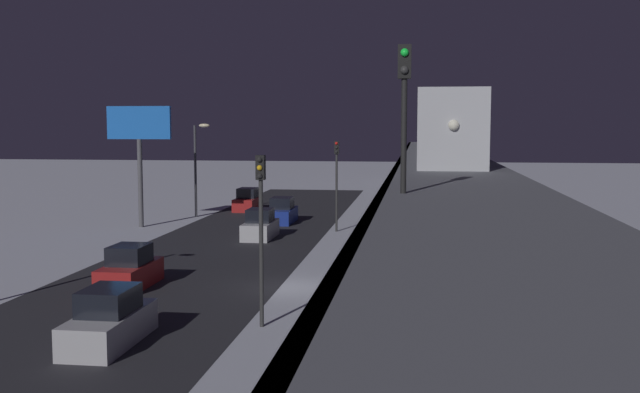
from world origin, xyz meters
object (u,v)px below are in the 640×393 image
sedan_red_2 (130,270)px  commercial_billboard (139,135)px  sedan_silver_3 (109,321)px  traffic_light_mid (337,172)px  sedan_silver_2 (260,226)px  sedan_red (248,201)px  traffic_light_near (261,215)px  subway_train (435,126)px  sedan_blue (282,212)px  rail_signal (404,93)px

sedan_red_2 → commercial_billboard: commercial_billboard is taller
sedan_silver_3 → traffic_light_mid: 28.26m
sedan_red_2 → sedan_silver_2: (-2.80, -15.33, 0.00)m
sedan_red → sedan_silver_3: bearing=96.6°
sedan_red → traffic_light_mid: size_ratio=0.70×
sedan_red → traffic_light_near: 38.18m
subway_train → traffic_light_near: subway_train is taller
sedan_red_2 → traffic_light_mid: size_ratio=0.65×
traffic_light_near → traffic_light_mid: size_ratio=1.00×
sedan_silver_3 → traffic_light_mid: bearing=80.4°
traffic_light_mid → commercial_billboard: bearing=-1.3°
sedan_silver_2 → sedan_blue: bearing=90.0°
sedan_red → commercial_billboard: (5.29, 11.72, 6.03)m
rail_signal → sedan_red_2: 19.05m
sedan_silver_2 → sedan_red: bearing=106.3°
subway_train → sedan_red_2: bearing=67.3°
rail_signal → sedan_silver_2: 29.98m
rail_signal → sedan_silver_2: rail_signal is taller
sedan_silver_2 → sedan_silver_3: (0.00, 23.93, -0.00)m
subway_train → traffic_light_mid: 17.74m
sedan_silver_2 → sedan_red_2: bearing=-100.3°
traffic_light_mid → sedan_red: bearing=-52.3°
sedan_blue → traffic_light_mid: (-4.70, 4.13, 3.40)m
sedan_red_2 → traffic_light_near: traffic_light_near is taller
rail_signal → sedan_red_2: bearing=-42.8°
subway_train → traffic_light_mid: subway_train is taller
sedan_blue → sedan_red_2: bearing=-96.9°
subway_train → commercial_billboard: 26.73m
subway_train → sedan_silver_3: bearing=74.8°
sedan_silver_3 → traffic_light_mid: size_ratio=0.70×
sedan_blue → traffic_light_near: 29.53m
sedan_silver_3 → sedan_red_2: bearing=108.0°
rail_signal → traffic_light_near: 9.12m
subway_train → sedan_silver_2: size_ratio=17.69×
sedan_blue → sedan_silver_3: (-0.00, 31.79, -0.00)m
sedan_red → sedan_blue: (-4.60, 7.92, 0.00)m
subway_train → sedan_silver_2: subway_train is taller
sedan_red → rail_signal: bearing=108.8°
sedan_red → sedan_red_2: (-1.80, 31.11, 0.00)m
rail_signal → commercial_billboard: bearing=-57.5°
sedan_red → commercial_billboard: 14.20m
sedan_red_2 → sedan_silver_2: same height
sedan_silver_3 → traffic_light_mid: traffic_light_mid is taller
commercial_billboard → sedan_silver_2: bearing=157.7°
sedan_silver_3 → commercial_billboard: (9.89, -27.99, 6.03)m
subway_train → sedan_red_2: subway_train is taller
sedan_silver_2 → rail_signal: bearing=-69.8°
rail_signal → sedan_red_2: rail_signal is taller
sedan_silver_2 → sedan_blue: same height
sedan_red_2 → traffic_light_mid: 20.76m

